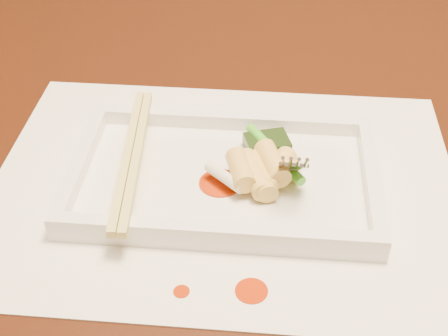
# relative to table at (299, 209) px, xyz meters

# --- Properties ---
(table) EXTENTS (1.40, 0.90, 0.75)m
(table) POSITION_rel_table_xyz_m (0.00, 0.00, 0.00)
(table) COLOR black
(table) RESTS_ON ground
(placemat) EXTENTS (0.40, 0.30, 0.00)m
(placemat) POSITION_rel_table_xyz_m (-0.07, -0.08, 0.10)
(placemat) COLOR white
(placemat) RESTS_ON table
(sauce_splatter_a) EXTENTS (0.02, 0.02, 0.00)m
(sauce_splatter_a) POSITION_rel_table_xyz_m (-0.04, -0.20, 0.10)
(sauce_splatter_a) COLOR #B02A05
(sauce_splatter_a) RESTS_ON placemat
(sauce_splatter_b) EXTENTS (0.01, 0.01, 0.00)m
(sauce_splatter_b) POSITION_rel_table_xyz_m (-0.09, -0.20, 0.10)
(sauce_splatter_b) COLOR #B02A05
(sauce_splatter_b) RESTS_ON placemat
(plate_base) EXTENTS (0.26, 0.16, 0.01)m
(plate_base) POSITION_rel_table_xyz_m (-0.07, -0.08, 0.11)
(plate_base) COLOR white
(plate_base) RESTS_ON placemat
(plate_rim_far) EXTENTS (0.26, 0.01, 0.01)m
(plate_rim_far) POSITION_rel_table_xyz_m (-0.07, -0.01, 0.12)
(plate_rim_far) COLOR white
(plate_rim_far) RESTS_ON plate_base
(plate_rim_near) EXTENTS (0.26, 0.01, 0.01)m
(plate_rim_near) POSITION_rel_table_xyz_m (-0.07, -0.16, 0.12)
(plate_rim_near) COLOR white
(plate_rim_near) RESTS_ON plate_base
(plate_rim_left) EXTENTS (0.01, 0.14, 0.01)m
(plate_rim_left) POSITION_rel_table_xyz_m (-0.20, -0.08, 0.12)
(plate_rim_left) COLOR white
(plate_rim_left) RESTS_ON plate_base
(plate_rim_right) EXTENTS (0.01, 0.14, 0.01)m
(plate_rim_right) POSITION_rel_table_xyz_m (0.05, -0.08, 0.12)
(plate_rim_right) COLOR white
(plate_rim_right) RESTS_ON plate_base
(veg_piece) EXTENTS (0.04, 0.04, 0.01)m
(veg_piece) POSITION_rel_table_xyz_m (-0.04, -0.04, 0.12)
(veg_piece) COLOR black
(veg_piece) RESTS_ON plate_base
(scallion_white) EXTENTS (0.04, 0.03, 0.01)m
(scallion_white) POSITION_rel_table_xyz_m (-0.07, -0.10, 0.12)
(scallion_white) COLOR #EAEACC
(scallion_white) RESTS_ON plate_base
(scallion_green) EXTENTS (0.05, 0.08, 0.01)m
(scallion_green) POSITION_rel_table_xyz_m (-0.03, -0.06, 0.12)
(scallion_green) COLOR green
(scallion_green) RESTS_ON plate_base
(chopstick_a) EXTENTS (0.02, 0.19, 0.01)m
(chopstick_a) POSITION_rel_table_xyz_m (-0.15, -0.08, 0.13)
(chopstick_a) COLOR #D5C76A
(chopstick_a) RESTS_ON plate_rim_near
(chopstick_b) EXTENTS (0.02, 0.19, 0.01)m
(chopstick_b) POSITION_rel_table_xyz_m (-0.15, -0.08, 0.13)
(chopstick_b) COLOR #D5C76A
(chopstick_b) RESTS_ON plate_rim_near
(fork) EXTENTS (0.09, 0.10, 0.14)m
(fork) POSITION_rel_table_xyz_m (-0.00, -0.07, 0.18)
(fork) COLOR silver
(fork) RESTS_ON plate_base
(sauce_blob_0) EXTENTS (0.04, 0.04, 0.00)m
(sauce_blob_0) POSITION_rel_table_xyz_m (-0.07, -0.09, 0.11)
(sauce_blob_0) COLOR #B02A05
(sauce_blob_0) RESTS_ON plate_base
(rice_cake_0) EXTENTS (0.03, 0.05, 0.02)m
(rice_cake_0) POSITION_rel_table_xyz_m (-0.04, -0.09, 0.12)
(rice_cake_0) COLOR #EDD66E
(rice_cake_0) RESTS_ON plate_base
(rice_cake_1) EXTENTS (0.05, 0.03, 0.02)m
(rice_cake_1) POSITION_rel_table_xyz_m (-0.03, -0.08, 0.12)
(rice_cake_1) COLOR #EDD66E
(rice_cake_1) RESTS_ON plate_base
(rice_cake_2) EXTENTS (0.03, 0.04, 0.02)m
(rice_cake_2) POSITION_rel_table_xyz_m (-0.06, -0.09, 0.13)
(rice_cake_2) COLOR #EDD66E
(rice_cake_2) RESTS_ON plate_base
(rice_cake_3) EXTENTS (0.03, 0.05, 0.02)m
(rice_cake_3) POSITION_rel_table_xyz_m (-0.03, -0.08, 0.12)
(rice_cake_3) COLOR #EDD66E
(rice_cake_3) RESTS_ON plate_base
(rice_cake_4) EXTENTS (0.03, 0.05, 0.02)m
(rice_cake_4) POSITION_rel_table_xyz_m (-0.05, -0.09, 0.12)
(rice_cake_4) COLOR #EDD66E
(rice_cake_4) RESTS_ON plate_base
(rice_cake_5) EXTENTS (0.03, 0.05, 0.02)m
(rice_cake_5) POSITION_rel_table_xyz_m (-0.03, -0.08, 0.13)
(rice_cake_5) COLOR #EDD66E
(rice_cake_5) RESTS_ON plate_base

